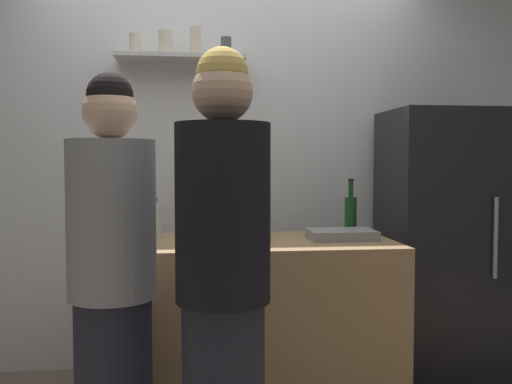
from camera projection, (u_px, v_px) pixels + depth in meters
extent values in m
cube|color=white|center=(225.00, 162.00, 3.56)|extent=(4.80, 0.10, 2.60)
cube|color=silver|center=(181.00, 58.00, 3.33)|extent=(0.78, 0.22, 0.02)
cylinder|color=beige|center=(135.00, 44.00, 3.30)|extent=(0.07, 0.07, 0.12)
cylinder|color=beige|center=(165.00, 43.00, 3.32)|extent=(0.08, 0.08, 0.15)
cylinder|color=beige|center=(196.00, 42.00, 3.34)|extent=(0.07, 0.07, 0.17)
cylinder|color=#4C4C51|center=(226.00, 47.00, 3.36)|extent=(0.07, 0.07, 0.12)
cube|color=black|center=(440.00, 245.00, 3.33)|extent=(0.64, 0.58, 1.61)
cylinder|color=#99999E|center=(496.00, 238.00, 3.04)|extent=(0.02, 0.02, 0.45)
cube|color=#9E7A51|center=(256.00, 326.00, 2.87)|extent=(1.41, 0.71, 0.90)
cube|color=gray|center=(341.00, 234.00, 2.89)|extent=(0.34, 0.24, 0.05)
cylinder|color=#B2B2B7|center=(131.00, 230.00, 2.78)|extent=(0.10, 0.10, 0.12)
cylinder|color=silver|center=(127.00, 218.00, 2.77)|extent=(0.01, 0.03, 0.17)
cylinder|color=silver|center=(132.00, 219.00, 2.79)|extent=(0.01, 0.01, 0.16)
cylinder|color=silver|center=(129.00, 218.00, 2.79)|extent=(0.02, 0.02, 0.17)
cylinder|color=silver|center=(127.00, 218.00, 2.78)|extent=(0.01, 0.03, 0.17)
cylinder|color=silver|center=(129.00, 217.00, 2.77)|extent=(0.01, 0.02, 0.18)
cylinder|color=silver|center=(132.00, 219.00, 2.79)|extent=(0.02, 0.04, 0.16)
cylinder|color=silver|center=(129.00, 217.00, 2.79)|extent=(0.02, 0.01, 0.18)
cylinder|color=black|center=(242.00, 222.00, 2.63)|extent=(0.07, 0.07, 0.24)
cylinder|color=black|center=(242.00, 187.00, 2.62)|extent=(0.03, 0.03, 0.09)
cylinder|color=gold|center=(242.00, 176.00, 2.62)|extent=(0.03, 0.03, 0.02)
cylinder|color=#472814|center=(223.00, 222.00, 2.72)|extent=(0.07, 0.07, 0.22)
cylinder|color=#472814|center=(223.00, 190.00, 2.72)|extent=(0.03, 0.03, 0.09)
cylinder|color=maroon|center=(223.00, 180.00, 2.71)|extent=(0.03, 0.03, 0.02)
cylinder|color=#19471E|center=(351.00, 216.00, 3.11)|extent=(0.07, 0.07, 0.21)
cylinder|color=#19471E|center=(351.00, 190.00, 3.10)|extent=(0.03, 0.03, 0.09)
cylinder|color=black|center=(351.00, 180.00, 3.10)|extent=(0.03, 0.03, 0.02)
cylinder|color=#B2BFB2|center=(263.00, 214.00, 3.03)|extent=(0.07, 0.07, 0.23)
cylinder|color=#B2BFB2|center=(263.00, 186.00, 3.02)|extent=(0.03, 0.03, 0.08)
cylinder|color=#333333|center=(263.00, 177.00, 3.02)|extent=(0.03, 0.03, 0.02)
cylinder|color=silver|center=(152.00, 222.00, 2.92)|extent=(0.09, 0.09, 0.17)
cylinder|color=silver|center=(152.00, 203.00, 2.91)|extent=(0.05, 0.05, 0.03)
cylinder|color=#268C3F|center=(152.00, 199.00, 2.91)|extent=(0.06, 0.06, 0.02)
cylinder|color=black|center=(223.00, 213.00, 1.96)|extent=(0.34, 0.34, 0.64)
sphere|color=#D8AD8C|center=(222.00, 92.00, 1.94)|extent=(0.22, 0.22, 0.22)
sphere|color=#D8B759|center=(222.00, 73.00, 1.94)|extent=(0.18, 0.18, 0.18)
cylinder|color=gray|center=(112.00, 219.00, 2.13)|extent=(0.34, 0.34, 0.61)
sphere|color=#D8AD8C|center=(110.00, 112.00, 2.11)|extent=(0.21, 0.21, 0.21)
sphere|color=black|center=(110.00, 96.00, 2.11)|extent=(0.18, 0.18, 0.18)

